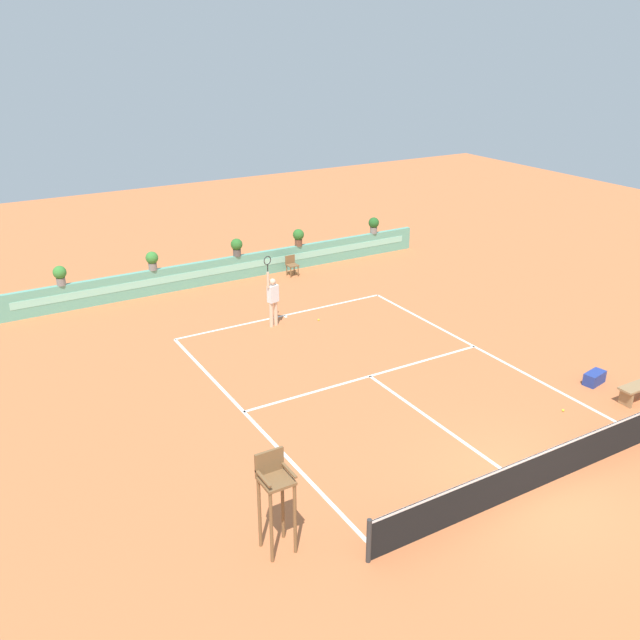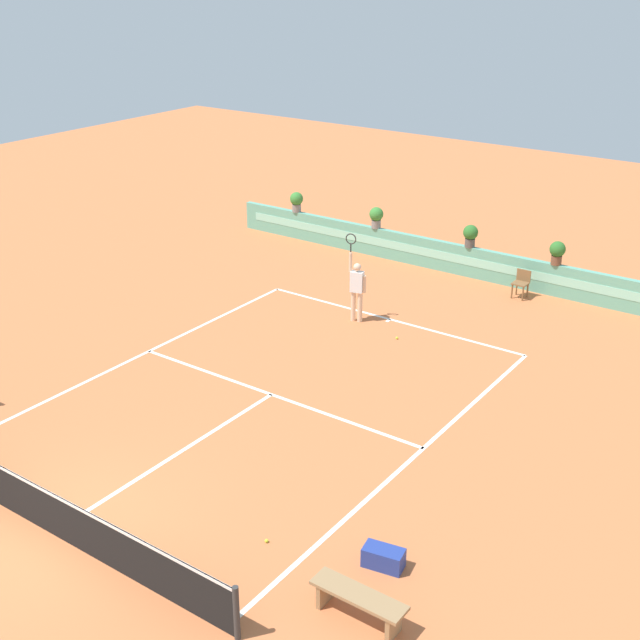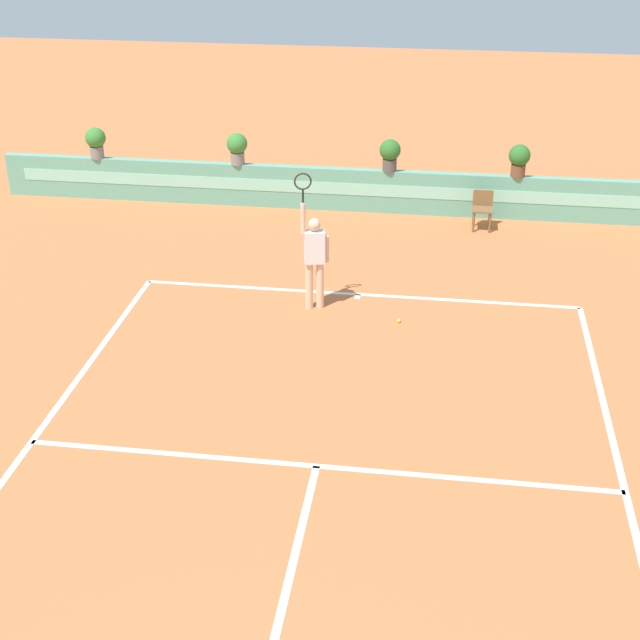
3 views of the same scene
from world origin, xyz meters
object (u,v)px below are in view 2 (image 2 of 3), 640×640
(gear_bag, at_px, (383,558))
(tennis_player, at_px, (357,287))
(potted_plant_far_left, at_px, (297,201))
(potted_plant_right, at_px, (557,251))
(potted_plant_left, at_px, (376,216))
(potted_plant_centre, at_px, (470,234))
(bench_courtside, at_px, (359,600))
(tennis_ball_mid_court, at_px, (397,338))
(ball_kid_chair, at_px, (521,282))
(tennis_ball_near_baseline, at_px, (267,541))

(gear_bag, bearing_deg, tennis_player, 125.59)
(gear_bag, height_order, potted_plant_far_left, potted_plant_far_left)
(tennis_player, relative_size, potted_plant_right, 3.57)
(tennis_player, distance_m, potted_plant_left, 5.76)
(potted_plant_centre, bearing_deg, bench_courtside, -69.95)
(tennis_player, height_order, potted_plant_right, tennis_player)
(bench_courtside, distance_m, potted_plant_right, 15.24)
(potted_plant_left, bearing_deg, tennis_ball_mid_court, -53.26)
(ball_kid_chair, bearing_deg, potted_plant_far_left, 175.38)
(gear_bag, bearing_deg, tennis_ball_mid_court, 119.09)
(tennis_player, bearing_deg, potted_plant_right, 53.29)
(tennis_player, height_order, potted_plant_centre, tennis_player)
(gear_bag, height_order, potted_plant_left, potted_plant_left)
(bench_courtside, distance_m, potted_plant_centre, 15.98)
(potted_plant_centre, height_order, potted_plant_far_left, same)
(tennis_ball_near_baseline, bearing_deg, potted_plant_right, 90.97)
(gear_bag, distance_m, potted_plant_far_left, 18.28)
(bench_courtside, xyz_separation_m, tennis_player, (-6.44, 9.83, 0.67))
(potted_plant_far_left, bearing_deg, potted_plant_left, 0.00)
(bench_courtside, bearing_deg, tennis_ball_near_baseline, 164.89)
(potted_plant_far_left, bearing_deg, potted_plant_centre, 0.00)
(ball_kid_chair, height_order, bench_courtside, ball_kid_chair)
(ball_kid_chair, relative_size, potted_plant_far_left, 1.17)
(ball_kid_chair, xyz_separation_m, tennis_player, (-3.10, -4.42, 0.57))
(tennis_player, height_order, potted_plant_left, tennis_player)
(ball_kid_chair, xyz_separation_m, potted_plant_centre, (-2.13, 0.73, 0.93))
(tennis_ball_mid_court, distance_m, potted_plant_right, 6.15)
(potted_plant_centre, bearing_deg, gear_bag, -69.42)
(ball_kid_chair, relative_size, tennis_ball_near_baseline, 12.50)
(gear_bag, bearing_deg, potted_plant_right, 99.41)
(bench_courtside, xyz_separation_m, potted_plant_far_left, (-12.39, 14.98, 1.04))
(tennis_ball_mid_court, bearing_deg, gear_bag, -60.91)
(bench_courtside, distance_m, tennis_ball_mid_court, 10.61)
(tennis_ball_near_baseline, xyz_separation_m, potted_plant_left, (-6.64, 14.34, 1.38))
(tennis_player, distance_m, potted_plant_right, 6.43)
(gear_bag, height_order, tennis_ball_mid_court, gear_bag)
(tennis_ball_mid_court, relative_size, potted_plant_centre, 0.09)
(tennis_player, distance_m, tennis_ball_mid_court, 1.92)
(bench_courtside, bearing_deg, tennis_player, 123.22)
(potted_plant_left, bearing_deg, potted_plant_far_left, 180.00)
(ball_kid_chair, height_order, tennis_player, tennis_player)
(tennis_player, relative_size, potted_plant_centre, 3.57)
(tennis_ball_mid_court, xyz_separation_m, potted_plant_centre, (-0.61, 5.55, 1.38))
(ball_kid_chair, distance_m, gear_bag, 13.30)
(tennis_player, xyz_separation_m, tennis_ball_mid_court, (1.58, -0.40, -1.02))
(tennis_player, xyz_separation_m, potted_plant_right, (3.84, 5.15, 0.36))
(ball_kid_chair, bearing_deg, bench_courtside, -76.81)
(tennis_ball_mid_court, bearing_deg, tennis_player, 165.85)
(ball_kid_chair, distance_m, tennis_player, 5.42)
(potted_plant_left, height_order, potted_plant_far_left, same)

